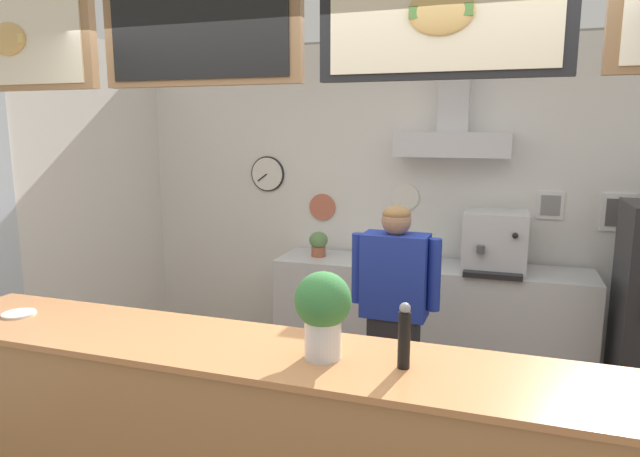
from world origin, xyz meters
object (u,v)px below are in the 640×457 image
Objects in this scene: espresso_machine at (495,242)px; potted_rosemary at (318,243)px; condiment_plate at (19,314)px; shop_worker at (394,320)px; basil_vase at (323,312)px; potted_sage at (420,251)px; pepper_grinder at (404,336)px.

espresso_machine is 2.29× the size of potted_rosemary.
potted_rosemary reaches higher than condiment_plate.
potted_rosemary is at bearing -50.50° from shop_worker.
potted_rosemary is 0.58× the size of basil_vase.
espresso_machine is 0.60m from potted_sage.
pepper_grinder reaches higher than potted_sage.
shop_worker is at bearing 33.76° from condiment_plate.
shop_worker is at bearing -88.88° from potted_sage.
shop_worker is 1.28m from basil_vase.
basil_vase is (0.83, -2.39, 0.22)m from potted_rosemary.
potted_sage is (-0.58, -0.00, -0.11)m from espresso_machine.
espresso_machine is 3.31m from condiment_plate.
potted_rosemary is 1.01× the size of potted_sage.
condiment_plate is (-1.75, -2.34, 0.03)m from potted_sage.
potted_sage is at bearing 88.74° from basil_vase.
basil_vase is 2.24× the size of condiment_plate.
potted_sage is 0.78× the size of pepper_grinder.
shop_worker reaches higher than pepper_grinder.
espresso_machine is 2.37m from pepper_grinder.
basil_vase is (-0.64, -2.36, 0.11)m from espresso_machine.
shop_worker reaches higher than basil_vase.
shop_worker is 9.25× the size of condiment_plate.
condiment_plate is (-1.70, 0.02, -0.20)m from basil_vase.
shop_worker is 7.15× the size of potted_rosemary.
condiment_plate is at bearing 35.67° from shop_worker.
potted_sage is 2.37m from pepper_grinder.
shop_worker reaches higher than condiment_plate.
potted_sage is at bearing 53.15° from condiment_plate.
espresso_machine reaches higher than potted_rosemary.
shop_worker reaches higher than potted_rosemary.
potted_rosemary is at bearing 116.39° from pepper_grinder.
potted_sage is at bearing -179.62° from espresso_machine.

